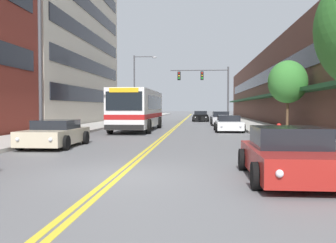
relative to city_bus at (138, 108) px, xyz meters
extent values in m
plane|color=slate|center=(2.60, 17.95, -1.73)|extent=(240.00, 240.00, 0.00)
cube|color=#B2ADA5|center=(-4.70, 17.95, -1.64)|extent=(3.59, 106.00, 0.18)
cube|color=#B2ADA5|center=(9.89, 17.95, -1.64)|extent=(3.59, 106.00, 0.18)
cube|color=yellow|center=(2.50, 17.95, -1.73)|extent=(0.14, 106.00, 0.01)
cube|color=yellow|center=(2.70, 17.95, -1.73)|extent=(0.14, 106.00, 0.01)
cube|color=black|center=(-6.70, 10.48, 1.31)|extent=(0.08, 22.67, 1.40)
cube|color=black|center=(-6.70, 10.48, 4.36)|extent=(0.08, 22.67, 1.40)
cube|color=black|center=(-6.70, 10.48, 7.41)|extent=(0.08, 22.67, 1.40)
cube|color=black|center=(-6.70, 10.48, 10.46)|extent=(0.08, 22.67, 1.40)
cube|color=brown|center=(15.93, 17.95, 2.40)|extent=(8.00, 68.00, 8.26)
cube|color=#1E4C28|center=(11.38, 17.95, 1.17)|extent=(1.10, 61.20, 0.24)
cube|color=black|center=(11.89, 17.95, 3.39)|extent=(0.08, 61.20, 1.40)
cube|color=silver|center=(0.00, -0.09, -0.03)|extent=(2.58, 10.88, 2.71)
cube|color=#B21919|center=(0.00, -0.09, -0.57)|extent=(2.60, 10.90, 0.32)
cube|color=black|center=(0.00, 0.45, 0.41)|extent=(2.61, 8.48, 0.98)
cube|color=black|center=(0.00, -5.55, 0.46)|extent=(2.33, 0.04, 1.19)
cube|color=yellow|center=(0.00, -5.56, 1.14)|extent=(1.86, 0.06, 0.28)
cube|color=black|center=(0.00, -5.57, -1.20)|extent=(2.53, 0.08, 0.32)
cylinder|color=black|center=(-1.32, -3.79, -1.23)|extent=(0.30, 1.00, 1.00)
cylinder|color=black|center=(1.32, -3.79, -1.23)|extent=(0.30, 1.00, 1.00)
cylinder|color=black|center=(-1.32, 2.90, -1.23)|extent=(0.30, 1.00, 1.00)
cylinder|color=black|center=(1.32, 2.90, -1.23)|extent=(0.30, 1.00, 1.00)
cube|color=#19234C|center=(-1.84, 12.43, -1.21)|extent=(1.86, 4.78, 0.71)
cube|color=black|center=(-1.84, 12.62, -0.62)|extent=(1.60, 2.10, 0.46)
cylinder|color=black|center=(-2.80, 10.95, -1.42)|extent=(0.22, 0.62, 0.62)
cylinder|color=black|center=(-0.89, 10.95, -1.42)|extent=(0.22, 0.62, 0.62)
cylinder|color=black|center=(-2.80, 13.91, -1.42)|extent=(0.22, 0.62, 0.62)
cylinder|color=black|center=(-0.89, 13.91, -1.42)|extent=(0.22, 0.62, 0.62)
sphere|color=silver|center=(-2.50, 10.02, -1.17)|extent=(0.16, 0.16, 0.16)
sphere|color=silver|center=(-1.19, 10.02, -1.17)|extent=(0.16, 0.16, 0.16)
cube|color=red|center=(-2.51, 14.83, -1.17)|extent=(0.18, 0.04, 0.10)
cube|color=red|center=(-1.17, 14.83, -1.17)|extent=(0.18, 0.04, 0.10)
cube|color=beige|center=(-1.78, -12.35, -1.24)|extent=(1.93, 4.30, 0.63)
cube|color=black|center=(-1.78, -12.17, -0.72)|extent=(1.66, 1.89, 0.41)
cylinder|color=black|center=(-2.77, -13.68, -1.41)|extent=(0.22, 0.64, 0.64)
cylinder|color=black|center=(-0.79, -13.68, -1.41)|extent=(0.22, 0.64, 0.64)
cylinder|color=black|center=(-2.77, -11.01, -1.41)|extent=(0.22, 0.64, 0.64)
cylinder|color=black|center=(-0.79, -11.01, -1.41)|extent=(0.22, 0.64, 0.64)
sphere|color=silver|center=(-2.45, -14.52, -1.21)|extent=(0.16, 0.16, 0.16)
sphere|color=silver|center=(-1.10, -14.52, -1.21)|extent=(0.16, 0.16, 0.16)
cube|color=red|center=(-2.47, -10.18, -1.21)|extent=(0.18, 0.04, 0.10)
cube|color=red|center=(-1.09, -10.18, -1.21)|extent=(0.18, 0.04, 0.10)
cube|color=maroon|center=(6.97, -19.26, -1.26)|extent=(1.95, 4.15, 0.62)
cube|color=black|center=(6.97, -19.10, -0.69)|extent=(1.68, 1.83, 0.51)
cylinder|color=black|center=(5.98, -20.55, -1.43)|extent=(0.22, 0.61, 0.61)
cylinder|color=black|center=(5.98, -17.98, -1.43)|extent=(0.22, 0.61, 0.61)
cylinder|color=black|center=(7.97, -17.98, -1.43)|extent=(0.22, 0.61, 0.61)
sphere|color=silver|center=(6.29, -21.36, -1.22)|extent=(0.16, 0.16, 0.16)
cube|color=red|center=(6.27, -17.18, -1.22)|extent=(0.18, 0.04, 0.10)
cube|color=red|center=(7.67, -17.18, -1.22)|extent=(0.18, 0.04, 0.10)
cube|color=white|center=(6.89, -0.83, -1.26)|extent=(1.83, 4.26, 0.59)
cube|color=black|center=(6.89, -0.66, -0.75)|extent=(1.57, 1.88, 0.44)
cylinder|color=black|center=(5.95, -2.15, -1.42)|extent=(0.22, 0.63, 0.63)
cylinder|color=black|center=(7.83, -2.15, -1.42)|extent=(0.22, 0.63, 0.63)
cylinder|color=black|center=(5.95, 0.50, -1.42)|extent=(0.22, 0.63, 0.63)
cylinder|color=black|center=(7.83, 0.50, -1.42)|extent=(0.22, 0.63, 0.63)
sphere|color=silver|center=(6.25, -2.98, -1.23)|extent=(0.16, 0.16, 0.16)
sphere|color=silver|center=(7.53, -2.98, -1.23)|extent=(0.16, 0.16, 0.16)
cube|color=red|center=(6.23, 1.32, -1.23)|extent=(0.18, 0.04, 0.10)
cube|color=red|center=(7.55, 1.32, -1.23)|extent=(0.18, 0.04, 0.10)
cube|color=#475675|center=(7.03, 15.86, -1.25)|extent=(1.71, 4.14, 0.60)
cube|color=black|center=(7.03, 16.03, -0.74)|extent=(1.47, 1.82, 0.40)
cylinder|color=black|center=(6.15, 14.58, -1.39)|extent=(0.22, 0.67, 0.67)
cylinder|color=black|center=(7.91, 14.58, -1.39)|extent=(0.22, 0.67, 0.67)
cylinder|color=black|center=(6.15, 17.15, -1.39)|extent=(0.22, 0.67, 0.67)
cylinder|color=black|center=(7.91, 17.15, -1.39)|extent=(0.22, 0.67, 0.67)
sphere|color=silver|center=(6.43, 13.77, -1.22)|extent=(0.16, 0.16, 0.16)
sphere|color=silver|center=(7.63, 13.77, -1.22)|extent=(0.16, 0.16, 0.16)
cube|color=red|center=(6.42, 17.94, -1.22)|extent=(0.18, 0.04, 0.10)
cube|color=red|center=(7.65, 17.94, -1.22)|extent=(0.18, 0.04, 0.10)
cube|color=#B7B7BC|center=(6.88, 9.22, -1.23)|extent=(1.78, 4.76, 0.66)
cube|color=black|center=(6.88, 9.41, -0.63)|extent=(1.53, 2.10, 0.54)
cylinder|color=black|center=(5.97, 7.74, -1.43)|extent=(0.22, 0.60, 0.60)
cylinder|color=black|center=(7.79, 7.74, -1.43)|extent=(0.22, 0.60, 0.60)
cylinder|color=black|center=(5.97, 10.69, -1.43)|extent=(0.22, 0.60, 0.60)
cylinder|color=black|center=(7.79, 10.69, -1.43)|extent=(0.22, 0.60, 0.60)
sphere|color=silver|center=(6.26, 6.81, -1.20)|extent=(0.16, 0.16, 0.16)
sphere|color=silver|center=(7.50, 6.81, -1.20)|extent=(0.16, 0.16, 0.16)
cube|color=red|center=(6.24, 11.61, -1.20)|extent=(0.18, 0.04, 0.10)
cube|color=red|center=(7.52, 11.61, -1.20)|extent=(0.18, 0.04, 0.10)
cube|color=black|center=(4.88, 19.36, -1.21)|extent=(1.85, 4.32, 0.71)
cube|color=black|center=(4.88, 19.53, -0.64)|extent=(1.59, 1.90, 0.44)
cylinder|color=black|center=(3.93, 18.02, -1.43)|extent=(0.22, 0.60, 0.60)
cylinder|color=black|center=(5.83, 18.02, -1.43)|extent=(0.22, 0.60, 0.60)
cylinder|color=black|center=(3.93, 20.70, -1.43)|extent=(0.22, 0.60, 0.60)
cylinder|color=black|center=(5.83, 20.70, -1.43)|extent=(0.22, 0.60, 0.60)
sphere|color=silver|center=(4.23, 17.18, -1.18)|extent=(0.16, 0.16, 0.16)
sphere|color=silver|center=(5.53, 17.18, -1.18)|extent=(0.16, 0.16, 0.16)
cube|color=red|center=(4.21, 21.53, -1.18)|extent=(0.18, 0.04, 0.10)
cube|color=red|center=(5.55, 21.53, -1.18)|extent=(0.18, 0.04, 0.10)
cylinder|color=#47474C|center=(7.80, 12.01, 1.34)|extent=(0.18, 0.18, 6.15)
cylinder|color=#47474C|center=(4.68, 12.01, 4.07)|extent=(6.23, 0.11, 0.11)
cube|color=black|center=(5.00, 12.01, 3.47)|extent=(0.34, 0.26, 0.92)
sphere|color=red|center=(5.00, 11.85, 3.74)|extent=(0.18, 0.18, 0.18)
sphere|color=yellow|center=(5.00, 11.85, 3.47)|extent=(0.18, 0.18, 0.18)
sphere|color=green|center=(5.00, 11.85, 3.19)|extent=(0.18, 0.18, 0.18)
cylinder|color=black|center=(5.00, 12.01, 4.00)|extent=(0.02, 0.02, 0.14)
cube|color=black|center=(2.50, 12.01, 3.47)|extent=(0.34, 0.26, 0.92)
sphere|color=red|center=(2.50, 11.85, 3.74)|extent=(0.18, 0.18, 0.18)
sphere|color=yellow|center=(2.50, 11.85, 3.47)|extent=(0.18, 0.18, 0.18)
sphere|color=green|center=(2.50, 11.85, 3.19)|extent=(0.18, 0.18, 0.18)
cylinder|color=black|center=(2.50, 12.01, 4.00)|extent=(0.02, 0.02, 0.14)
cylinder|color=#47474C|center=(-2.70, -11.73, 2.66)|extent=(0.16, 0.16, 8.78)
cylinder|color=#47474C|center=(-2.70, 13.62, 2.12)|extent=(0.16, 0.16, 7.70)
cylinder|color=#47474C|center=(-1.55, 13.62, 5.81)|extent=(2.30, 0.10, 0.10)
ellipsoid|color=#B2B2B7|center=(-0.40, 13.62, 5.71)|extent=(0.56, 0.28, 0.20)
cylinder|color=brown|center=(10.35, -4.19, -0.46)|extent=(0.17, 0.17, 2.18)
ellipsoid|color=#387F33|center=(10.35, -4.19, 1.69)|extent=(2.48, 2.48, 2.73)
cylinder|color=red|center=(8.55, -10.38, -1.22)|extent=(0.26, 0.26, 0.67)
sphere|color=red|center=(8.55, -10.38, -0.82)|extent=(0.23, 0.23, 0.23)
cylinder|color=red|center=(8.38, -10.38, -1.15)|extent=(0.08, 0.12, 0.12)
camera|label=1|loc=(4.74, -28.72, 0.06)|focal=40.00mm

